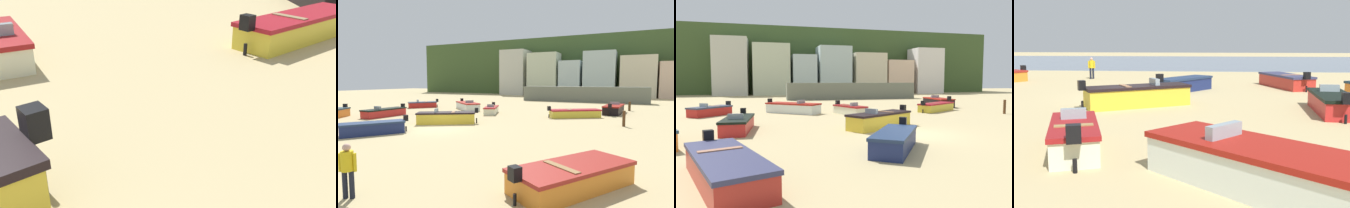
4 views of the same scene
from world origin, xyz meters
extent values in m
plane|color=tan|center=(0.00, 0.00, 0.00)|extent=(160.00, 160.00, 0.00)
cube|color=#3A5228|center=(0.00, 66.00, 7.09)|extent=(90.00, 32.00, 14.18)
cube|color=slate|center=(5.22, 30.00, 1.24)|extent=(19.70, 2.40, 2.49)
cube|color=beige|center=(-13.90, 47.06, 5.47)|extent=(6.20, 6.12, 10.94)
cube|color=beige|center=(-6.42, 46.55, 4.96)|extent=(6.93, 5.11, 9.92)
cube|color=#B1C4C3|center=(-0.09, 47.46, 3.96)|extent=(4.66, 6.91, 7.91)
cube|color=#AEC1BF|center=(6.09, 47.46, 4.89)|extent=(6.51, 6.93, 9.77)
cube|color=beige|center=(13.53, 47.04, 4.27)|extent=(6.70, 6.07, 8.54)
cube|color=beige|center=(20.13, 46.69, 3.59)|extent=(5.78, 5.38, 7.18)
cube|color=silver|center=(27.06, 46.61, 4.93)|extent=(6.32, 5.21, 9.87)
cube|color=red|center=(-8.99, 3.26, 0.33)|extent=(1.54, 4.12, 0.65)
cube|color=black|center=(-8.99, 3.26, 0.71)|extent=(1.63, 4.22, 0.12)
cube|color=black|center=(-8.86, 5.46, 0.89)|extent=(0.34, 0.30, 0.40)
cylinder|color=black|center=(-8.86, 5.46, 0.16)|extent=(0.11, 0.11, 0.33)
cube|color=#8C9EA8|center=(-9.04, 2.55, 0.91)|extent=(0.79, 0.25, 0.28)
cube|color=red|center=(-11.81, 11.53, 0.32)|extent=(3.11, 3.36, 0.63)
cube|color=#2D344A|center=(-11.81, 11.53, 0.69)|extent=(3.24, 3.49, 0.12)
cube|color=black|center=(-10.61, 12.95, 0.87)|extent=(0.43, 0.42, 0.40)
cylinder|color=black|center=(-10.61, 12.95, 0.16)|extent=(0.14, 0.14, 0.32)
cube|color=#8C9EA8|center=(-12.18, 11.09, 0.89)|extent=(0.70, 0.63, 0.28)
cube|color=#9C6D50|center=(-11.53, 11.85, 0.74)|extent=(0.96, 0.86, 0.08)
cube|color=gold|center=(7.72, 10.40, 0.32)|extent=(4.58, 3.52, 0.64)
cube|color=maroon|center=(7.72, 10.40, 0.70)|extent=(4.71, 3.64, 0.12)
cube|color=black|center=(5.61, 9.07, 0.88)|extent=(0.41, 0.42, 0.40)
cylinder|color=black|center=(5.61, 9.07, 0.16)|extent=(0.14, 0.14, 0.32)
cube|color=olive|center=(7.23, 10.09, 0.75)|extent=(0.77, 1.03, 0.08)
cube|color=#B52A23|center=(-8.55, -5.58, 0.34)|extent=(2.83, 4.67, 0.69)
cube|color=#303254|center=(-8.55, -5.58, 0.75)|extent=(2.94, 4.79, 0.12)
cube|color=black|center=(-9.36, -3.31, 0.93)|extent=(0.40, 0.37, 0.40)
cylinder|color=black|center=(-9.36, -3.31, 0.17)|extent=(0.13, 0.13, 0.34)
cube|color=#9B684F|center=(-8.74, -5.06, 0.80)|extent=(1.22, 0.63, 0.08)
cube|color=white|center=(-5.23, 11.95, 0.38)|extent=(4.59, 4.23, 0.76)
cube|color=maroon|center=(-5.23, 11.95, 0.82)|extent=(4.71, 4.36, 0.12)
cube|color=black|center=(-7.15, 13.58, 1.00)|extent=(0.42, 0.43, 0.40)
cylinder|color=black|center=(-7.15, 13.58, 0.19)|extent=(0.14, 0.14, 0.38)
cube|color=#8C9EA8|center=(-4.61, 11.42, 1.02)|extent=(0.76, 0.85, 0.28)
cube|color=gold|center=(-0.96, 2.40, 0.40)|extent=(4.51, 3.42, 0.80)
cube|color=black|center=(-0.96, 2.40, 0.86)|extent=(4.64, 3.54, 0.12)
cube|color=black|center=(1.11, 3.64, 1.04)|extent=(0.40, 0.42, 0.40)
cylinder|color=black|center=(1.11, 3.64, 0.20)|extent=(0.14, 0.14, 0.40)
cube|color=#8C9EA8|center=(-1.63, 2.00, 1.06)|extent=(0.58, 0.78, 0.28)
cube|color=#966746|center=(-0.48, 2.69, 0.91)|extent=(0.78, 1.09, 0.08)
cube|color=navy|center=(-2.49, -3.18, 0.34)|extent=(3.10, 3.74, 0.67)
cube|color=navy|center=(-2.49, -3.18, 0.73)|extent=(3.22, 3.87, 0.12)
cube|color=black|center=(-1.35, -1.50, 0.91)|extent=(0.42, 0.41, 0.40)
cylinder|color=black|center=(-1.35, -1.50, 0.17)|extent=(0.14, 0.14, 0.34)
cube|color=black|center=(10.83, 15.13, 0.39)|extent=(1.90, 4.53, 0.78)
cube|color=maroon|center=(10.83, 15.13, 0.84)|extent=(1.99, 4.64, 0.12)
cube|color=black|center=(10.62, 12.75, 1.02)|extent=(0.34, 0.31, 0.40)
cylinder|color=black|center=(10.62, 12.75, 0.20)|extent=(0.11, 0.11, 0.39)
cube|color=#8C9EA8|center=(10.90, 15.90, 1.04)|extent=(0.92, 0.28, 0.28)
cube|color=beige|center=(-0.77, 9.67, 0.32)|extent=(2.18, 3.47, 0.63)
cube|color=maroon|center=(-0.77, 9.67, 0.69)|extent=(2.29, 3.59, 0.12)
cube|color=black|center=(-1.41, 11.38, 0.87)|extent=(0.40, 0.37, 0.40)
cylinder|color=black|center=(-1.41, 11.38, 0.16)|extent=(0.13, 0.13, 0.32)
cube|color=#8C9EA8|center=(-0.58, 9.13, 0.89)|extent=(0.70, 0.42, 0.28)
cube|color=olive|center=(-0.92, 10.06, 0.74)|extent=(0.97, 0.55, 0.08)
cylinder|color=#48311A|center=(12.32, 18.65, 0.53)|extent=(0.27, 0.27, 1.06)
cylinder|color=#4C2F19|center=(12.01, 6.88, 0.60)|extent=(0.21, 0.21, 1.19)
camera|label=1|loc=(2.08, -0.84, 3.22)|focal=42.88mm
camera|label=2|loc=(12.43, -14.88, 3.41)|focal=28.60mm
camera|label=3|loc=(-7.42, -14.12, 2.79)|focal=32.06mm
camera|label=4|loc=(-4.49, 19.49, 2.83)|focal=42.89mm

